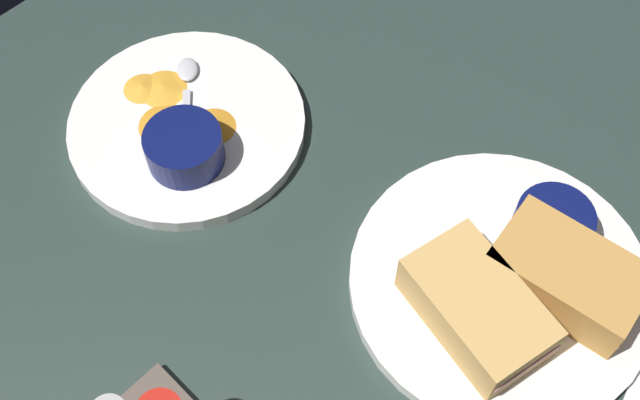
{
  "coord_description": "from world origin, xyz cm",
  "views": [
    {
      "loc": [
        -17.25,
        29.43,
        68.0
      ],
      "look_at": [
        10.3,
        1.26,
        3.0
      ],
      "focal_mm": 45.33,
      "sensor_mm": 36.0,
      "label": 1
    }
  ],
  "objects_px": {
    "sandwich_half_near": "(474,310)",
    "ramekin_dark_sauce": "(552,226)",
    "plate_sandwich_main": "(500,283)",
    "spoon_by_dark_ramekin": "(497,263)",
    "plate_chips_companion": "(187,125)",
    "ramekin_light_gravy": "(184,147)",
    "sandwich_half_far": "(567,275)",
    "spoon_by_gravy_ramekin": "(187,79)"
  },
  "relations": [
    {
      "from": "plate_sandwich_main",
      "to": "spoon_by_dark_ramekin",
      "type": "relative_size",
      "value": 2.81
    },
    {
      "from": "plate_sandwich_main",
      "to": "plate_chips_companion",
      "type": "height_order",
      "value": "same"
    },
    {
      "from": "ramekin_dark_sauce",
      "to": "plate_chips_companion",
      "type": "bearing_deg",
      "value": 22.8
    },
    {
      "from": "plate_sandwich_main",
      "to": "spoon_by_gravy_ramekin",
      "type": "xyz_separation_m",
      "value": [
        0.38,
        0.05,
        0.01
      ]
    },
    {
      "from": "ramekin_light_gravy",
      "to": "ramekin_dark_sauce",
      "type": "bearing_deg",
      "value": -150.37
    },
    {
      "from": "sandwich_half_far",
      "to": "plate_chips_companion",
      "type": "height_order",
      "value": "sandwich_half_far"
    },
    {
      "from": "sandwich_half_near",
      "to": "ramekin_dark_sauce",
      "type": "bearing_deg",
      "value": -89.18
    },
    {
      "from": "spoon_by_gravy_ramekin",
      "to": "plate_sandwich_main",
      "type": "bearing_deg",
      "value": -172.71
    },
    {
      "from": "sandwich_half_near",
      "to": "spoon_by_dark_ramekin",
      "type": "distance_m",
      "value": 0.07
    },
    {
      "from": "ramekin_light_gravy",
      "to": "spoon_by_gravy_ramekin",
      "type": "relative_size",
      "value": 0.93
    },
    {
      "from": "spoon_by_gravy_ramekin",
      "to": "plate_chips_companion",
      "type": "bearing_deg",
      "value": 137.57
    },
    {
      "from": "plate_sandwich_main",
      "to": "ramekin_dark_sauce",
      "type": "distance_m",
      "value": 0.07
    },
    {
      "from": "sandwich_half_near",
      "to": "ramekin_light_gravy",
      "type": "distance_m",
      "value": 0.32
    },
    {
      "from": "plate_sandwich_main",
      "to": "sandwich_half_far",
      "type": "relative_size",
      "value": 1.97
    },
    {
      "from": "ramekin_dark_sauce",
      "to": "spoon_by_gravy_ramekin",
      "type": "height_order",
      "value": "ramekin_dark_sauce"
    },
    {
      "from": "ramekin_light_gravy",
      "to": "sandwich_half_far",
      "type": "bearing_deg",
      "value": -157.51
    },
    {
      "from": "ramekin_dark_sauce",
      "to": "spoon_by_dark_ramekin",
      "type": "height_order",
      "value": "ramekin_dark_sauce"
    },
    {
      "from": "ramekin_dark_sauce",
      "to": "ramekin_light_gravy",
      "type": "distance_m",
      "value": 0.36
    },
    {
      "from": "sandwich_half_near",
      "to": "plate_chips_companion",
      "type": "height_order",
      "value": "sandwich_half_near"
    },
    {
      "from": "plate_sandwich_main",
      "to": "ramekin_light_gravy",
      "type": "bearing_deg",
      "value": 20.38
    },
    {
      "from": "plate_sandwich_main",
      "to": "spoon_by_gravy_ramekin",
      "type": "height_order",
      "value": "spoon_by_gravy_ramekin"
    },
    {
      "from": "sandwich_half_far",
      "to": "ramekin_dark_sauce",
      "type": "bearing_deg",
      "value": -38.82
    },
    {
      "from": "sandwich_half_near",
      "to": "plate_chips_companion",
      "type": "bearing_deg",
      "value": 5.02
    },
    {
      "from": "plate_chips_companion",
      "to": "ramekin_light_gravy",
      "type": "distance_m",
      "value": 0.06
    },
    {
      "from": "plate_chips_companion",
      "to": "ramekin_light_gravy",
      "type": "height_order",
      "value": "ramekin_light_gravy"
    },
    {
      "from": "spoon_by_dark_ramekin",
      "to": "spoon_by_gravy_ramekin",
      "type": "distance_m",
      "value": 0.37
    },
    {
      "from": "spoon_by_dark_ramekin",
      "to": "spoon_by_gravy_ramekin",
      "type": "xyz_separation_m",
      "value": [
        0.37,
        0.06,
        0.0
      ]
    },
    {
      "from": "sandwich_half_far",
      "to": "plate_chips_companion",
      "type": "relative_size",
      "value": 0.58
    },
    {
      "from": "sandwich_half_near",
      "to": "spoon_by_gravy_ramekin",
      "type": "relative_size",
      "value": 1.74
    },
    {
      "from": "plate_chips_companion",
      "to": "spoon_by_gravy_ramekin",
      "type": "height_order",
      "value": "spoon_by_gravy_ramekin"
    },
    {
      "from": "spoon_by_dark_ramekin",
      "to": "plate_sandwich_main",
      "type": "bearing_deg",
      "value": 145.85
    },
    {
      "from": "sandwich_half_near",
      "to": "spoon_by_dark_ramekin",
      "type": "bearing_deg",
      "value": -73.92
    },
    {
      "from": "sandwich_half_near",
      "to": "ramekin_dark_sauce",
      "type": "relative_size",
      "value": 2.03
    },
    {
      "from": "sandwich_half_far",
      "to": "ramekin_light_gravy",
      "type": "distance_m",
      "value": 0.38
    },
    {
      "from": "ramekin_dark_sauce",
      "to": "spoon_by_gravy_ramekin",
      "type": "relative_size",
      "value": 0.86
    },
    {
      "from": "spoon_by_dark_ramekin",
      "to": "plate_chips_companion",
      "type": "height_order",
      "value": "spoon_by_dark_ramekin"
    },
    {
      "from": "spoon_by_dark_ramekin",
      "to": "ramekin_light_gravy",
      "type": "distance_m",
      "value": 0.32
    },
    {
      "from": "sandwich_half_far",
      "to": "ramekin_dark_sauce",
      "type": "xyz_separation_m",
      "value": [
        0.04,
        -0.03,
        -0.0
      ]
    },
    {
      "from": "sandwich_half_far",
      "to": "ramekin_dark_sauce",
      "type": "distance_m",
      "value": 0.05
    },
    {
      "from": "sandwich_half_far",
      "to": "spoon_by_dark_ramekin",
      "type": "xyz_separation_m",
      "value": [
        0.06,
        0.02,
        -0.02
      ]
    },
    {
      "from": "plate_sandwich_main",
      "to": "ramekin_light_gravy",
      "type": "height_order",
      "value": "ramekin_light_gravy"
    },
    {
      "from": "sandwich_half_near",
      "to": "spoon_by_dark_ramekin",
      "type": "xyz_separation_m",
      "value": [
        0.02,
        -0.06,
        -0.02
      ]
    }
  ]
}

